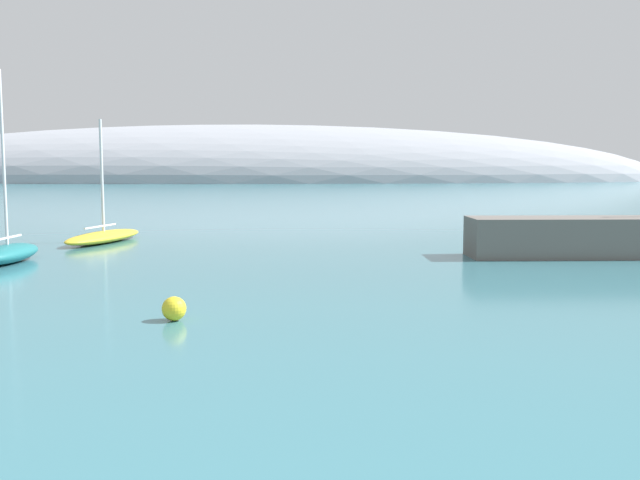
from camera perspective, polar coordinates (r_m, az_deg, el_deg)
name	(u,v)px	position (r m, az deg, el deg)	size (l,w,h in m)	color
distant_ridge	(243,181)	(214.16, -6.20, 4.72)	(252.97, 65.69, 33.07)	#999EA8
sailboat_teal_near_shore	(8,252)	(39.59, -23.71, -0.87)	(2.35, 5.65, 9.70)	#1E6B70
sailboat_yellow_mid_mooring	(104,236)	(47.86, -16.91, 0.34)	(4.39, 8.36, 7.84)	yellow
mooring_buoy_yellow	(174,309)	(23.44, -11.60, -5.40)	(0.79, 0.79, 0.79)	yellow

